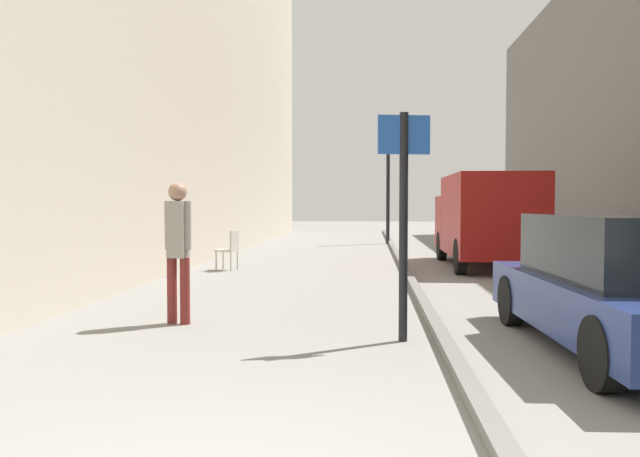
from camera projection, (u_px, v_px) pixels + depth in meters
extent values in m
plane|color=gray|center=(338.00, 269.00, 14.93)|extent=(80.00, 80.00, 0.00)
cube|color=#615F5B|center=(404.00, 267.00, 14.80)|extent=(0.16, 40.00, 0.12)
cylinder|color=maroon|center=(185.00, 291.00, 8.08)|extent=(0.13, 0.13, 0.87)
cylinder|color=maroon|center=(172.00, 291.00, 8.12)|extent=(0.13, 0.13, 0.87)
cube|color=gray|center=(178.00, 229.00, 8.07)|extent=(0.27, 0.24, 0.74)
cylinder|color=gray|center=(187.00, 225.00, 8.04)|extent=(0.10, 0.10, 0.63)
cylinder|color=gray|center=(169.00, 225.00, 8.10)|extent=(0.10, 0.10, 0.63)
sphere|color=#9E755B|center=(178.00, 192.00, 8.05)|extent=(0.24, 0.24, 0.24)
cube|color=maroon|center=(490.00, 215.00, 14.77)|extent=(1.93, 3.65, 1.92)
cube|color=maroon|center=(472.00, 222.00, 17.30)|extent=(1.93, 1.42, 1.44)
cube|color=black|center=(470.00, 210.00, 17.79)|extent=(1.62, 0.04, 0.63)
cylinder|color=black|center=(442.00, 246.00, 17.26)|extent=(0.22, 0.80, 0.80)
cylinder|color=black|center=(505.00, 246.00, 17.12)|extent=(0.22, 0.80, 0.80)
cylinder|color=black|center=(460.00, 256.00, 13.75)|extent=(0.22, 0.80, 0.80)
cylinder|color=black|center=(540.00, 257.00, 13.61)|extent=(0.22, 0.80, 0.80)
cube|color=navy|center=(626.00, 305.00, 6.56)|extent=(1.96, 4.27, 0.55)
cube|color=black|center=(627.00, 247.00, 6.54)|extent=(1.61, 2.58, 0.68)
cylinder|color=black|center=(511.00, 300.00, 8.03)|extent=(0.23, 0.65, 0.64)
cylinder|color=black|center=(640.00, 301.00, 7.96)|extent=(0.23, 0.65, 0.64)
cylinder|color=black|center=(603.00, 354.00, 5.17)|extent=(0.23, 0.65, 0.64)
cylinder|color=black|center=(403.00, 228.00, 7.04)|extent=(0.10, 0.10, 2.60)
cube|color=#2659B2|center=(404.00, 135.00, 7.00)|extent=(0.59, 0.15, 0.44)
cylinder|color=black|center=(388.00, 186.00, 24.27)|extent=(0.14, 0.14, 4.50)
sphere|color=beige|center=(388.00, 125.00, 24.17)|extent=(0.28, 0.28, 0.28)
cylinder|color=#B7B2A8|center=(216.00, 261.00, 14.52)|extent=(0.04, 0.04, 0.45)
cylinder|color=#B7B2A8|center=(223.00, 260.00, 14.88)|extent=(0.04, 0.04, 0.45)
cylinder|color=#B7B2A8|center=(231.00, 262.00, 14.42)|extent=(0.04, 0.04, 0.45)
cylinder|color=#B7B2A8|center=(237.00, 260.00, 14.78)|extent=(0.04, 0.04, 0.45)
cube|color=#B7B2A8|center=(227.00, 250.00, 14.64)|extent=(0.52, 0.52, 0.04)
cube|color=#B7B2A8|center=(235.00, 240.00, 14.57)|extent=(0.13, 0.44, 0.45)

